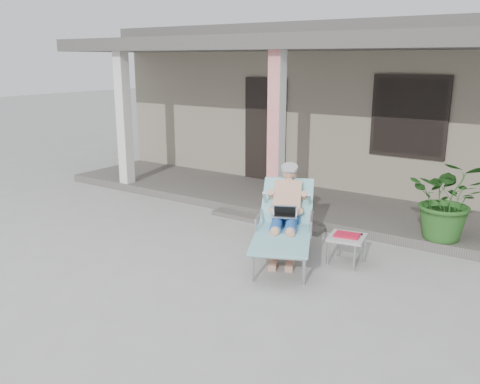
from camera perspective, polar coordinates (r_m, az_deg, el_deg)
The scene contains 8 objects.
ground at distance 6.97m, azimuth -5.04°, elevation -7.44°, with size 60.00×60.00×0.00m, color #9E9E99.
house at distance 12.23m, azimuth 14.46°, elevation 9.82°, with size 10.40×5.40×3.30m.
porch_deck at distance 9.33m, azimuth 6.54°, elevation -1.19°, with size 10.00×2.00×0.15m, color #605B56.
porch_overhang at distance 8.93m, azimuth 6.90°, elevation 15.71°, with size 10.00×2.30×2.85m.
porch_step at distance 8.38m, azimuth 2.90°, elevation -3.24°, with size 2.00×0.30×0.07m, color #605B56.
lounger at distance 6.85m, azimuth 5.11°, elevation -1.06°, with size 1.41×1.96×1.24m.
side_table at distance 6.81m, azimuth 11.92°, elevation -5.16°, with size 0.52×0.52×0.41m.
potted_palm at distance 7.62m, azimuth 22.39°, elevation -0.78°, with size 1.05×0.91×1.16m, color #26591E.
Camera 1 is at (4.08, -5.00, 2.63)m, focal length 38.00 mm.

